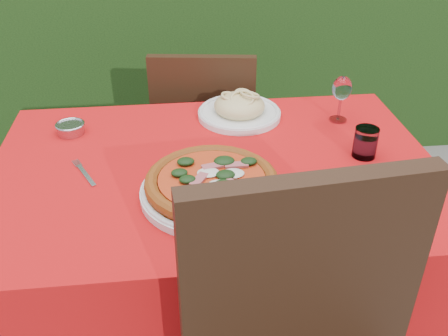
{
  "coord_description": "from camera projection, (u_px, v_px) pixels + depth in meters",
  "views": [
    {
      "loc": [
        -0.11,
        -1.19,
        1.49
      ],
      "look_at": [
        0.02,
        -0.05,
        0.77
      ],
      "focal_mm": 40.0,
      "sensor_mm": 36.0,
      "label": 1
    }
  ],
  "objects": [
    {
      "name": "dining_table",
      "position": [
        215.0,
        208.0,
        1.49
      ],
      "size": [
        1.26,
        0.86,
        0.75
      ],
      "color": "#4D3419",
      "rests_on": "ground"
    },
    {
      "name": "chair_far",
      "position": [
        205.0,
        135.0,
        2.07
      ],
      "size": [
        0.45,
        0.45,
        0.88
      ],
      "rotation": [
        0.0,
        0.0,
        3.0
      ],
      "color": "black",
      "rests_on": "ground"
    },
    {
      "name": "pizza_plate",
      "position": [
        212.0,
        185.0,
        1.26
      ],
      "size": [
        0.39,
        0.39,
        0.07
      ],
      "rotation": [
        0.0,
        0.0,
        -0.18
      ],
      "color": "silver",
      "rests_on": "dining_table"
    },
    {
      "name": "pasta_plate",
      "position": [
        239.0,
        109.0,
        1.65
      ],
      "size": [
        0.28,
        0.28,
        0.08
      ],
      "rotation": [
        0.0,
        0.0,
        0.28
      ],
      "color": "silver",
      "rests_on": "dining_table"
    },
    {
      "name": "water_glass",
      "position": [
        365.0,
        144.0,
        1.43
      ],
      "size": [
        0.07,
        0.07,
        0.09
      ],
      "color": "silver",
      "rests_on": "dining_table"
    },
    {
      "name": "wine_glass",
      "position": [
        342.0,
        90.0,
        1.59
      ],
      "size": [
        0.06,
        0.06,
        0.15
      ],
      "color": "silver",
      "rests_on": "dining_table"
    },
    {
      "name": "fork",
      "position": [
        86.0,
        175.0,
        1.36
      ],
      "size": [
        0.09,
        0.16,
        0.0
      ],
      "primitive_type": "cube",
      "rotation": [
        0.0,
        0.0,
        0.46
      ],
      "color": "#B7B7BE",
      "rests_on": "dining_table"
    },
    {
      "name": "steel_ramekin",
      "position": [
        71.0,
        129.0,
        1.56
      ],
      "size": [
        0.08,
        0.08,
        0.03
      ],
      "primitive_type": "cylinder",
      "color": "#B3B2B9",
      "rests_on": "dining_table"
    }
  ]
}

